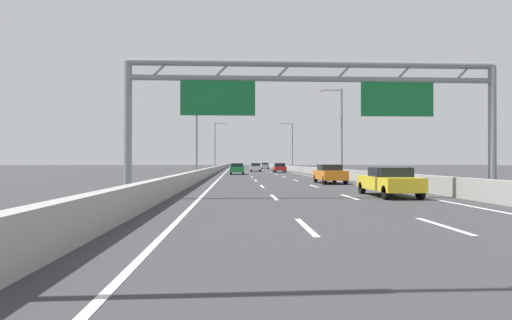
{
  "coord_description": "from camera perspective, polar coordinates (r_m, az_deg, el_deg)",
  "views": [
    {
      "loc": [
        -3.61,
        1.79,
        1.67
      ],
      "look_at": [
        0.57,
        87.77,
        2.07
      ],
      "focal_mm": 29.48,
      "sensor_mm": 36.0,
      "label": 1
    }
  ],
  "objects": [
    {
      "name": "lane_dash_left_7",
      "position": [
        64.76,
        -1.18,
        -1.74
      ],
      "size": [
        0.16,
        3.0,
        0.01
      ],
      "primitive_type": "cube",
      "color": "white",
      "rests_on": "ground_plane"
    },
    {
      "name": "lane_dash_right_5",
      "position": [
        47.05,
        3.83,
        -2.3
      ],
      "size": [
        0.16,
        3.0,
        0.01
      ],
      "primitive_type": "cube",
      "color": "white",
      "rests_on": "ground_plane"
    },
    {
      "name": "lane_dash_right_13",
      "position": [
        118.84,
        -0.17,
        -1.07
      ],
      "size": [
        0.16,
        3.0,
        0.01
      ],
      "primitive_type": "cube",
      "color": "white",
      "rests_on": "ground_plane"
    },
    {
      "name": "lane_dash_left_10",
      "position": [
        91.74,
        -1.65,
        -1.31
      ],
      "size": [
        0.16,
        3.0,
        0.01
      ],
      "primitive_type": "cube",
      "color": "white",
      "rests_on": "ground_plane"
    },
    {
      "name": "lane_dash_left_14",
      "position": [
        127.73,
        -1.97,
        -1.01
      ],
      "size": [
        0.16,
        3.0,
        0.01
      ],
      "primitive_type": "cube",
      "color": "white",
      "rests_on": "ground_plane"
    },
    {
      "name": "lane_dash_right_7",
      "position": [
        64.96,
        2.0,
        -1.74
      ],
      "size": [
        0.16,
        3.0,
        0.01
      ],
      "primitive_type": "cube",
      "color": "white",
      "rests_on": "ground_plane"
    },
    {
      "name": "streetlamp_right_mid",
      "position": [
        45.77,
        11.26,
        4.41
      ],
      "size": [
        2.58,
        0.28,
        9.5
      ],
      "color": "slate",
      "rests_on": "ground_plane"
    },
    {
      "name": "barrier_right",
      "position": [
        108.73,
        2.77,
        -0.9
      ],
      "size": [
        0.45,
        220.0,
        0.95
      ],
      "color": "#9E9E99",
      "rests_on": "ground_plane"
    },
    {
      "name": "yellow_car",
      "position": [
        21.39,
        17.59,
        -2.78
      ],
      "size": [
        1.78,
        4.62,
        1.42
      ],
      "color": "yellow",
      "rests_on": "ground_plane"
    },
    {
      "name": "streetlamp_left_far",
      "position": [
        83.47,
        -5.43,
        2.29
      ],
      "size": [
        2.58,
        0.28,
        9.5
      ],
      "color": "slate",
      "rests_on": "ground_plane"
    },
    {
      "name": "lane_dash_left_8",
      "position": [
        73.75,
        -1.37,
        -1.56
      ],
      "size": [
        0.16,
        3.0,
        0.01
      ],
      "primitive_type": "cube",
      "color": "white",
      "rests_on": "ground_plane"
    },
    {
      "name": "lane_dash_right_16",
      "position": [
        145.82,
        -0.65,
        -0.92
      ],
      "size": [
        0.16,
        3.0,
        0.01
      ],
      "primitive_type": "cube",
      "color": "white",
      "rests_on": "ground_plane"
    },
    {
      "name": "lane_dash_right_8",
      "position": [
        73.93,
        1.42,
        -1.56
      ],
      "size": [
        0.16,
        3.0,
        0.01
      ],
      "primitive_type": "cube",
      "color": "white",
      "rests_on": "ground_plane"
    },
    {
      "name": "lane_dash_right_10",
      "position": [
        91.88,
        0.6,
        -1.31
      ],
      "size": [
        0.16,
        3.0,
        0.01
      ],
      "primitive_type": "cube",
      "color": "white",
      "rests_on": "ground_plane"
    },
    {
      "name": "edge_line_left",
      "position": [
        86.24,
        -3.87,
        -1.37
      ],
      "size": [
        0.16,
        176.0,
        0.01
      ],
      "primitive_type": "cube",
      "color": "white",
      "rests_on": "ground_plane"
    },
    {
      "name": "lane_dash_left_1",
      "position": [
        10.99,
        6.8,
        -9.0
      ],
      "size": [
        0.16,
        3.0,
        0.01
      ],
      "primitive_type": "cube",
      "color": "white",
      "rests_on": "ground_plane"
    },
    {
      "name": "lane_dash_left_4",
      "position": [
        37.79,
        -0.04,
        -2.8
      ],
      "size": [
        0.16,
        3.0,
        0.01
      ],
      "primitive_type": "cube",
      "color": "white",
      "rests_on": "ground_plane"
    },
    {
      "name": "edge_line_right",
      "position": [
        86.68,
        3.09,
        -1.37
      ],
      "size": [
        0.16,
        176.0,
        0.01
      ],
      "primitive_type": "cube",
      "color": "white",
      "rests_on": "ground_plane"
    },
    {
      "name": "lane_dash_left_16",
      "position": [
        145.73,
        -2.07,
        -0.92
      ],
      "size": [
        0.16,
        3.0,
        0.01
      ],
      "primitive_type": "cube",
      "color": "white",
      "rests_on": "ground_plane"
    },
    {
      "name": "lane_dash_right_6",
      "position": [
        56.0,
        2.77,
        -1.97
      ],
      "size": [
        0.16,
        3.0,
        0.01
      ],
      "primitive_type": "cube",
      "color": "white",
      "rests_on": "ground_plane"
    },
    {
      "name": "white_car",
      "position": [
        74.18,
        -0.06,
        -0.97
      ],
      "size": [
        1.8,
        4.33,
        1.47
      ],
      "color": "silver",
      "rests_on": "ground_plane"
    },
    {
      "name": "lane_dash_right_3",
      "position": [
        29.26,
        7.89,
        -3.53
      ],
      "size": [
        0.16,
        3.0,
        0.01
      ],
      "primitive_type": "cube",
      "color": "white",
      "rests_on": "ground_plane"
    },
    {
      "name": "barrier_left",
      "position": [
        108.27,
        -4.52,
        -0.9
      ],
      "size": [
        0.45,
        220.0,
        0.95
      ],
      "color": "#9E9E99",
      "rests_on": "ground_plane"
    },
    {
      "name": "lane_dash_left_3",
      "position": [
        28.82,
        0.82,
        -3.58
      ],
      "size": [
        0.16,
        3.0,
        0.01
      ],
      "primitive_type": "cube",
      "color": "white",
      "rests_on": "ground_plane"
    },
    {
      "name": "lane_dash_left_15",
      "position": [
        136.73,
        -2.02,
        -0.97
      ],
      "size": [
        0.16,
        3.0,
        0.01
      ],
      "primitive_type": "cube",
      "color": "white",
      "rests_on": "ground_plane"
    },
    {
      "name": "orange_car",
      "position": [
        33.21,
        9.98,
        -1.83
      ],
      "size": [
        1.79,
        4.54,
        1.48
      ],
      "color": "orange",
      "rests_on": "ground_plane"
    },
    {
      "name": "lane_dash_right_11",
      "position": [
        100.87,
        0.29,
        -1.21
      ],
      "size": [
        0.16,
        3.0,
        0.01
      ],
      "primitive_type": "cube",
      "color": "white",
      "rests_on": "ground_plane"
    },
    {
      "name": "sign_gantry",
      "position": [
        19.77,
        7.7,
        8.97
      ],
      "size": [
        17.3,
        0.36,
        6.36
      ],
      "color": "gray",
      "rests_on": "ground_plane"
    },
    {
      "name": "lane_dash_right_9",
      "position": [
        82.9,
        0.96,
        -1.42
      ],
      "size": [
        0.16,
        3.0,
        0.01
      ],
      "primitive_type": "cube",
      "color": "white",
      "rests_on": "ground_plane"
    },
    {
      "name": "streetlamp_right_far",
      "position": [
        84.11,
        4.79,
        2.27
      ],
      "size": [
        2.58,
        0.28,
        9.5
      ],
      "color": "slate",
      "rests_on": "ground_plane"
    },
    {
      "name": "lane_dash_left_5",
      "position": [
        46.77,
        -0.56,
        -2.31
      ],
      "size": [
        0.16,
        3.0,
        0.01
      ],
      "primitive_type": "cube",
      "color": "white",
      "rests_on": "ground_plane"
    },
    {
      "name": "lane_dash_left_6",
      "position": [
        55.76,
        -0.92,
        -1.98
      ],
      "size": [
        0.16,
        3.0,
        0.01
      ],
      "primitive_type": "cube",
      "color": "white",
      "rests_on": "ground_plane"
    },
    {
      "name": "lane_dash_left_13",
      "position": [
        118.74,
        -1.91,
        -1.07
      ],
      "size": [
        0.16,
        3.0,
        0.01
      ],
      "primitive_type": "cube",
      "color": "white",
      "rests_on": "ground_plane"
    },
    {
      "name": "lane_dash_left_12",
      "position": [
        109.74,
        -1.84,
        -1.14
      ],
      "size": [
        0.16,
        3.0,
        0.01
      ],
      "primitive_type": "cube",
      "color": "white",
      "rests_on": "ground_plane"
    },
    {
      "name": "lane_dash_left_11",
      "position": [
        100.74,
        -1.75,
        -1.21
      ],
      "size": [
        0.16,
        3.0,
        0.01
      ],
      "primitive_type": "cube",
      "color": "white",
      "rests_on": "ground_plane"
    },
    {
      "name": "lane_dash_right_14",
      "position": [
        127.84,
        -0.35,
        -1.01
      ],
      "size": [
        0.16,
        3.0,
        0.01
      ],
      "primitive_type": "cube",
      "color": "white",
      "rests_on": "ground_plane"
    },
    {
      "name": "lane_dash_right_4",
      "position": [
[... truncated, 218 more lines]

